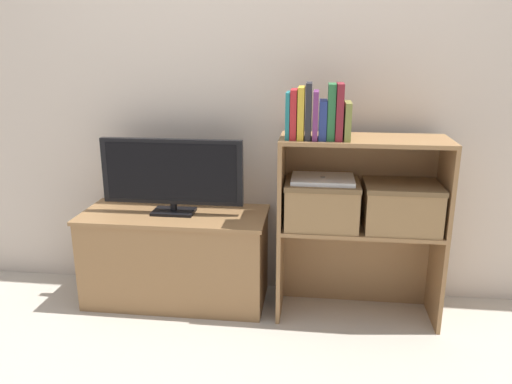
# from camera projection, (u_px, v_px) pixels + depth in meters

# --- Properties ---
(ground_plane) EXTENTS (16.00, 16.00, 0.00)m
(ground_plane) POSITION_uv_depth(u_px,v_px,m) (252.00, 322.00, 2.54)
(ground_plane) COLOR #BCB2A3
(wall_back) EXTENTS (10.00, 0.05, 2.40)m
(wall_back) POSITION_uv_depth(u_px,v_px,m) (262.00, 77.00, 2.62)
(wall_back) COLOR beige
(wall_back) RESTS_ON ground_plane
(tv_stand) EXTENTS (0.98, 0.42, 0.50)m
(tv_stand) POSITION_uv_depth(u_px,v_px,m) (176.00, 257.00, 2.72)
(tv_stand) COLOR olive
(tv_stand) RESTS_ON ground_plane
(tv) EXTENTS (0.74, 0.14, 0.40)m
(tv) POSITION_uv_depth(u_px,v_px,m) (172.00, 174.00, 2.59)
(tv) COLOR black
(tv) RESTS_ON tv_stand
(bookshelf_lower_tier) EXTENTS (0.81, 0.32, 0.49)m
(bookshelf_lower_tier) POSITION_uv_depth(u_px,v_px,m) (357.00, 255.00, 2.61)
(bookshelf_lower_tier) COLOR olive
(bookshelf_lower_tier) RESTS_ON ground_plane
(bookshelf_upper_tier) EXTENTS (0.81, 0.32, 0.44)m
(bookshelf_upper_tier) POSITION_uv_depth(u_px,v_px,m) (362.00, 168.00, 2.47)
(bookshelf_upper_tier) COLOR olive
(bookshelf_upper_tier) RESTS_ON bookshelf_lower_tier
(book_teal) EXTENTS (0.02, 0.13, 0.22)m
(book_teal) POSITION_uv_depth(u_px,v_px,m) (288.00, 115.00, 2.33)
(book_teal) COLOR #1E7075
(book_teal) RESTS_ON bookshelf_upper_tier
(book_crimson) EXTENTS (0.03, 0.14, 0.23)m
(book_crimson) POSITION_uv_depth(u_px,v_px,m) (294.00, 114.00, 2.33)
(book_crimson) COLOR #B22328
(book_crimson) RESTS_ON bookshelf_upper_tier
(book_mustard) EXTENTS (0.03, 0.15, 0.24)m
(book_mustard) POSITION_uv_depth(u_px,v_px,m) (301.00, 113.00, 2.32)
(book_mustard) COLOR gold
(book_mustard) RESTS_ON bookshelf_upper_tier
(book_charcoal) EXTENTS (0.03, 0.15, 0.26)m
(book_charcoal) POSITION_uv_depth(u_px,v_px,m) (309.00, 111.00, 2.32)
(book_charcoal) COLOR #232328
(book_charcoal) RESTS_ON bookshelf_upper_tier
(book_plum) EXTENTS (0.02, 0.15, 0.22)m
(book_plum) POSITION_uv_depth(u_px,v_px,m) (316.00, 115.00, 2.32)
(book_plum) COLOR #6B2D66
(book_plum) RESTS_ON bookshelf_upper_tier
(book_navy) EXTENTS (0.04, 0.14, 0.18)m
(book_navy) POSITION_uv_depth(u_px,v_px,m) (323.00, 120.00, 2.32)
(book_navy) COLOR navy
(book_navy) RESTS_ON bookshelf_upper_tier
(book_forest) EXTENTS (0.04, 0.14, 0.26)m
(book_forest) POSITION_uv_depth(u_px,v_px,m) (331.00, 112.00, 2.30)
(book_forest) COLOR #286638
(book_forest) RESTS_ON bookshelf_upper_tier
(book_maroon) EXTENTS (0.03, 0.15, 0.26)m
(book_maroon) POSITION_uv_depth(u_px,v_px,m) (339.00, 112.00, 2.30)
(book_maroon) COLOR maroon
(book_maroon) RESTS_ON bookshelf_upper_tier
(book_olive) EXTENTS (0.03, 0.16, 0.17)m
(book_olive) POSITION_uv_depth(u_px,v_px,m) (347.00, 121.00, 2.31)
(book_olive) COLOR olive
(book_olive) RESTS_ON bookshelf_upper_tier
(storage_basket_left) EXTENTS (0.36, 0.29, 0.23)m
(storage_basket_left) POSITION_uv_depth(u_px,v_px,m) (322.00, 201.00, 2.47)
(storage_basket_left) COLOR #937047
(storage_basket_left) RESTS_ON bookshelf_lower_tier
(storage_basket_right) EXTENTS (0.36, 0.29, 0.23)m
(storage_basket_right) POSITION_uv_depth(u_px,v_px,m) (401.00, 204.00, 2.43)
(storage_basket_right) COLOR #937047
(storage_basket_right) RESTS_ON bookshelf_lower_tier
(laptop) EXTENTS (0.30, 0.23, 0.02)m
(laptop) POSITION_uv_depth(u_px,v_px,m) (323.00, 179.00, 2.44)
(laptop) COLOR white
(laptop) RESTS_ON storage_basket_left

